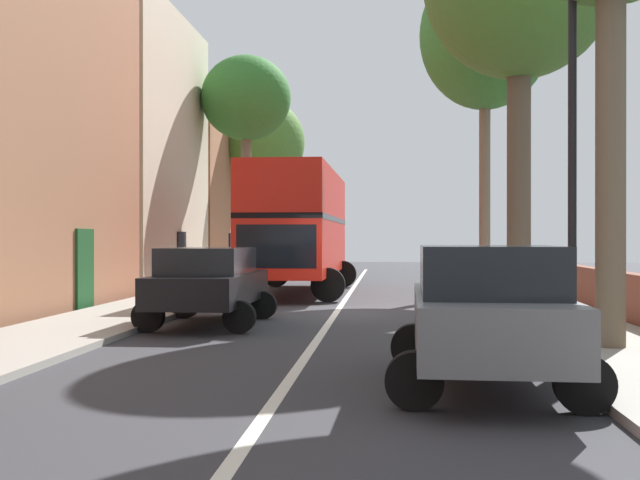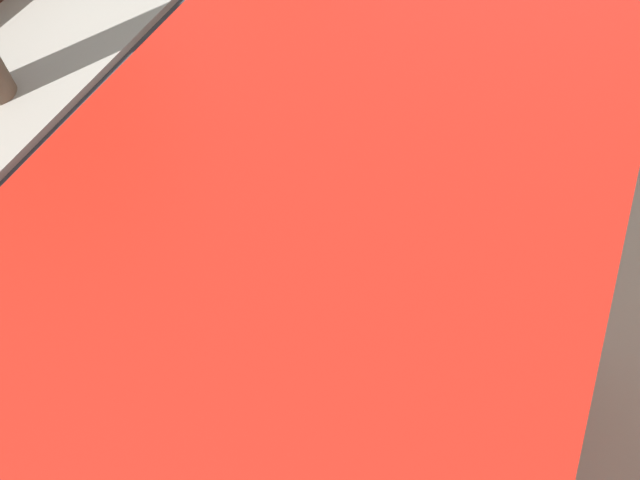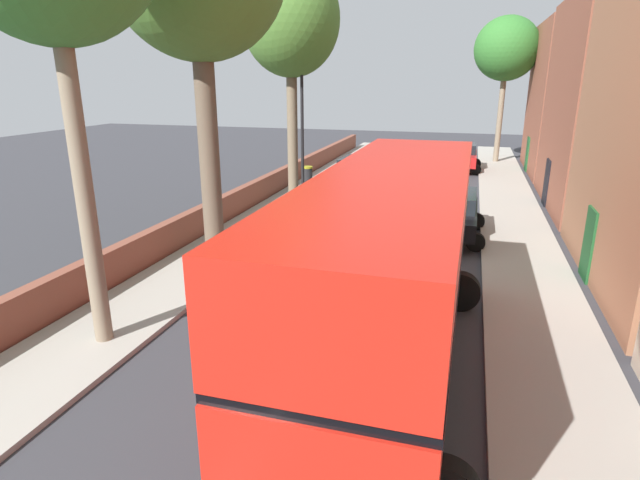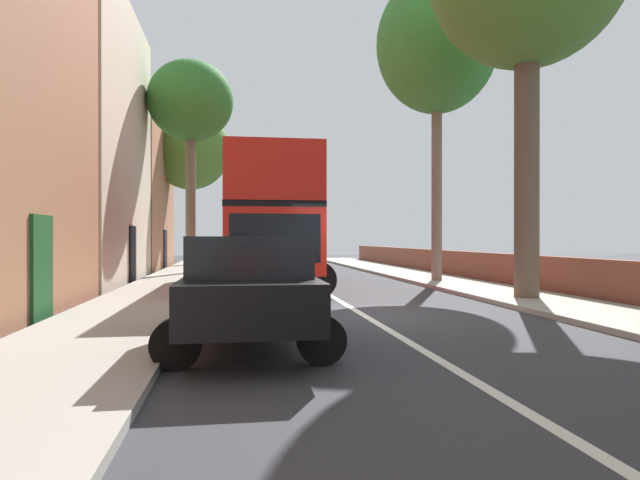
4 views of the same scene
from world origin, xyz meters
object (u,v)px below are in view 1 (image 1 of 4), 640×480
at_px(parked_car_black_left_1, 209,281).
at_px(lamppost_right, 572,120).
at_px(double_decker_bus, 298,223).
at_px(street_tree_left_2, 260,144).
at_px(parked_car_grey_right_0, 487,309).
at_px(street_tree_right_5, 485,36).
at_px(street_tree_left_0, 246,100).

relative_size(parked_car_black_left_1, lamppost_right, 0.71).
height_order(double_decker_bus, street_tree_left_2, street_tree_left_2).
height_order(parked_car_grey_right_0, street_tree_right_5, street_tree_right_5).
xyz_separation_m(parked_car_black_left_1, street_tree_right_5, (7.02, 10.39, 7.68)).
xyz_separation_m(parked_car_grey_right_0, lamppost_right, (1.80, 3.44, 2.82)).
distance_m(parked_car_grey_right_0, street_tree_right_5, 18.84).
xyz_separation_m(street_tree_right_5, lamppost_right, (-0.22, -13.67, -4.81)).
relative_size(parked_car_grey_right_0, parked_car_black_left_1, 0.97).
bearing_deg(lamppost_right, double_decker_bus, 114.62).
distance_m(parked_car_black_left_1, street_tree_left_2, 24.61).
bearing_deg(parked_car_grey_right_0, parked_car_black_left_1, 126.67).
distance_m(double_decker_bus, street_tree_left_2, 15.04).
xyz_separation_m(double_decker_bus, street_tree_right_5, (6.22, 0.57, 6.27)).
xyz_separation_m(parked_car_grey_right_0, parked_car_black_left_1, (-5.00, 6.71, -0.05)).
bearing_deg(street_tree_left_0, lamppost_right, -65.41).
bearing_deg(street_tree_right_5, street_tree_left_2, 126.12).
distance_m(street_tree_left_0, street_tree_left_2, 7.63).
relative_size(double_decker_bus, parked_car_grey_right_0, 2.32).
bearing_deg(parked_car_black_left_1, street_tree_left_2, 96.58).
bearing_deg(street_tree_left_2, street_tree_left_0, -85.31).
xyz_separation_m(double_decker_bus, street_tree_left_0, (-2.92, 6.40, 5.26)).
relative_size(parked_car_black_left_1, street_tree_right_5, 0.41).
distance_m(double_decker_bus, lamppost_right, 14.48).
xyz_separation_m(double_decker_bus, parked_car_black_left_1, (-0.80, -9.82, -1.41)).
bearing_deg(street_tree_left_2, lamppost_right, -70.57).
relative_size(street_tree_left_2, lamppost_right, 1.42).
bearing_deg(double_decker_bus, street_tree_left_0, 114.53).
bearing_deg(street_tree_left_2, parked_car_grey_right_0, -75.75).
height_order(parked_car_black_left_1, street_tree_left_2, street_tree_left_2).
height_order(street_tree_left_0, street_tree_right_5, street_tree_right_5).
distance_m(double_decker_bus, street_tree_right_5, 8.85).
distance_m(double_decker_bus, street_tree_left_0, 8.79).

